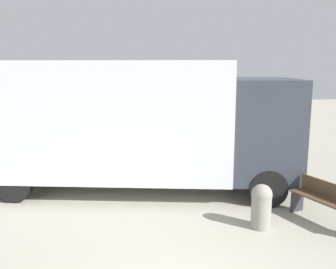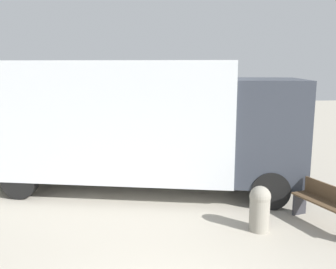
# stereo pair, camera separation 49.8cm
# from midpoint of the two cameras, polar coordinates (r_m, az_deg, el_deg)

# --- Properties ---
(delivery_truck) EXTENTS (8.68, 3.99, 3.32)m
(delivery_truck) POSITION_cam_midpoint_polar(r_m,az_deg,el_deg) (9.68, -4.35, 2.22)
(delivery_truck) COLOR silver
(delivery_truck) RESTS_ON ground
(park_bench) EXTENTS (0.91, 1.66, 0.83)m
(park_bench) POSITION_cam_midpoint_polar(r_m,az_deg,el_deg) (8.30, 25.08, -9.69)
(park_bench) COLOR brown
(park_bench) RESTS_ON ground
(bollard_near_bench) EXTENTS (0.41, 0.41, 0.90)m
(bollard_near_bench) POSITION_cam_midpoint_polar(r_m,az_deg,el_deg) (7.70, 15.64, -10.58)
(bollard_near_bench) COLOR gray
(bollard_near_bench) RESTS_ON ground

